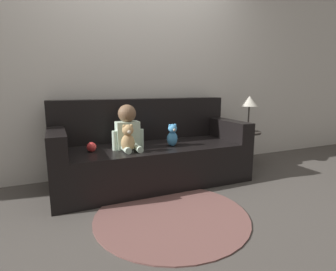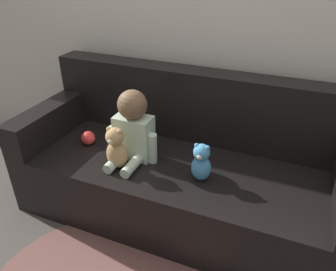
# 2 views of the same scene
# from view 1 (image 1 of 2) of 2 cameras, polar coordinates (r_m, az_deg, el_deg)

# --- Properties ---
(ground_plane) EXTENTS (12.00, 12.00, 0.00)m
(ground_plane) POSITION_cam_1_polar(r_m,az_deg,el_deg) (2.89, -3.33, -10.03)
(ground_plane) COLOR #4C4742
(wall_back) EXTENTS (8.00, 0.05, 2.60)m
(wall_back) POSITION_cam_1_polar(r_m,az_deg,el_deg) (3.19, -6.77, 15.60)
(wall_back) COLOR silver
(wall_back) RESTS_ON ground_plane
(couch) EXTENTS (2.02, 0.81, 0.88)m
(couch) POSITION_cam_1_polar(r_m,az_deg,el_deg) (2.85, -3.81, -3.80)
(couch) COLOR black
(couch) RESTS_ON ground_plane
(person_baby) EXTENTS (0.32, 0.32, 0.44)m
(person_baby) POSITION_cam_1_polar(r_m,az_deg,el_deg) (2.59, -8.74, 1.37)
(person_baby) COLOR silver
(person_baby) RESTS_ON couch
(teddy_bear_brown) EXTENTS (0.13, 0.12, 0.26)m
(teddy_bear_brown) POSITION_cam_1_polar(r_m,az_deg,el_deg) (2.46, -8.73, -0.65)
(teddy_bear_brown) COLOR tan
(teddy_bear_brown) RESTS_ON couch
(plush_toy_side) EXTENTS (0.11, 0.11, 0.23)m
(plush_toy_side) POSITION_cam_1_polar(r_m,az_deg,el_deg) (2.69, 0.96, 0.08)
(plush_toy_side) COLOR #4C9EDB
(plush_toy_side) RESTS_ON couch
(toy_ball) EXTENTS (0.09, 0.09, 0.09)m
(toy_ball) POSITION_cam_1_polar(r_m,az_deg,el_deg) (2.57, -16.32, -2.41)
(toy_ball) COLOR red
(toy_ball) RESTS_ON couch
(floor_rug) EXTENTS (1.23, 1.23, 0.01)m
(floor_rug) POSITION_cam_1_polar(r_m,az_deg,el_deg) (2.19, 0.79, -16.98)
(floor_rug) COLOR brown
(floor_rug) RESTS_ON ground_plane
(side_table) EXTENTS (0.33, 0.33, 0.90)m
(side_table) POSITION_cam_1_polar(r_m,az_deg,el_deg) (3.49, 17.17, 4.41)
(side_table) COLOR #332D28
(side_table) RESTS_ON ground_plane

